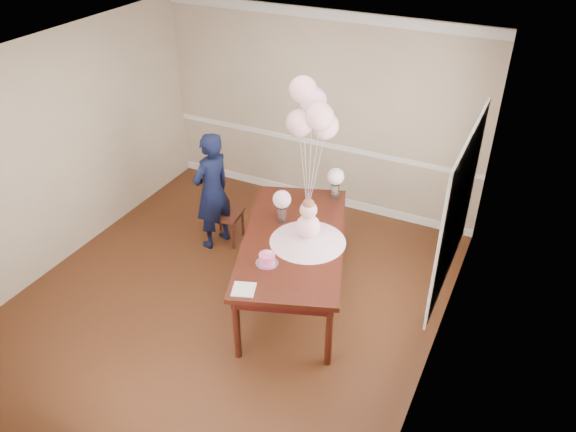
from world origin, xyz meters
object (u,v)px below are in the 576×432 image
(birthday_cake, at_px, (267,259))
(dining_table_top, at_px, (293,240))
(dining_chair_seat, at_px, (225,213))
(woman, at_px, (212,191))

(birthday_cake, bearing_deg, dining_table_top, 85.59)
(dining_table_top, bearing_deg, dining_chair_seat, 134.11)
(dining_table_top, bearing_deg, birthday_cake, -113.96)
(birthday_cake, height_order, woman, woman)
(birthday_cake, bearing_deg, woman, 141.83)
(dining_table_top, distance_m, woman, 1.44)
(birthday_cake, height_order, dining_chair_seat, birthday_cake)
(dining_table_top, height_order, woman, woman)
(dining_chair_seat, bearing_deg, dining_table_top, -33.94)
(woman, bearing_deg, birthday_cake, 66.45)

